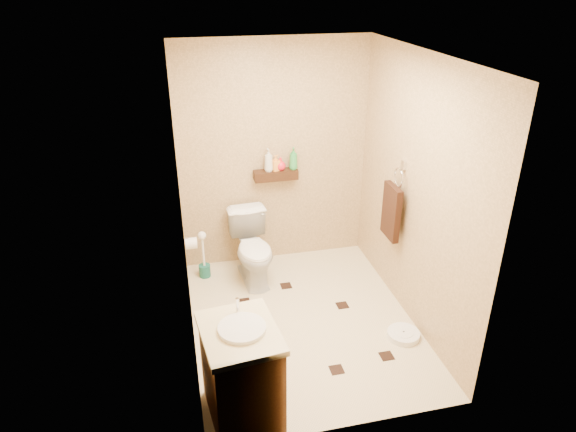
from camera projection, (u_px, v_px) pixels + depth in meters
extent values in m
plane|color=beige|center=(303.00, 321.00, 4.78)|extent=(2.50, 2.50, 0.00)
cube|color=tan|center=(274.00, 156.00, 5.35)|extent=(2.00, 0.04, 2.40)
cube|color=tan|center=(356.00, 287.00, 3.16)|extent=(2.00, 0.04, 2.40)
cube|color=tan|center=(182.00, 217.00, 4.06)|extent=(0.04, 2.50, 2.40)
cube|color=tan|center=(415.00, 194.00, 4.46)|extent=(0.04, 2.50, 2.40)
cube|color=silver|center=(307.00, 55.00, 3.74)|extent=(2.00, 2.50, 0.02)
cube|color=#3A1F0F|center=(276.00, 175.00, 5.36)|extent=(0.46, 0.14, 0.10)
cube|color=black|center=(263.00, 343.00, 4.51)|extent=(0.11, 0.11, 0.01)
cube|color=black|center=(342.00, 305.00, 5.01)|extent=(0.11, 0.11, 0.01)
cube|color=black|center=(337.00, 370.00, 4.21)|extent=(0.11, 0.11, 0.01)
cube|color=black|center=(244.00, 301.00, 5.06)|extent=(0.11, 0.11, 0.01)
cube|color=black|center=(387.00, 356.00, 4.35)|extent=(0.11, 0.11, 0.01)
cube|color=black|center=(286.00, 286.00, 5.31)|extent=(0.11, 0.11, 0.01)
imported|color=white|center=(253.00, 249.00, 5.29)|extent=(0.45, 0.73, 0.72)
cube|color=brown|center=(242.00, 375.00, 3.65)|extent=(0.54, 0.63, 0.71)
cube|color=beige|center=(240.00, 333.00, 3.49)|extent=(0.58, 0.67, 0.05)
cylinder|color=silver|center=(242.00, 329.00, 3.48)|extent=(0.33, 0.33, 0.05)
cylinder|color=silver|center=(237.00, 305.00, 3.63)|extent=(0.03, 0.03, 0.11)
cylinder|color=white|center=(403.00, 334.00, 4.57)|extent=(0.30, 0.30, 0.05)
cylinder|color=white|center=(404.00, 332.00, 4.56)|extent=(0.17, 0.17, 0.01)
cylinder|color=#165B4F|center=(205.00, 271.00, 5.46)|extent=(0.12, 0.12, 0.13)
cylinder|color=white|center=(203.00, 251.00, 5.35)|extent=(0.02, 0.02, 0.38)
sphere|color=white|center=(202.00, 236.00, 5.27)|extent=(0.09, 0.09, 0.09)
cube|color=silver|center=(404.00, 165.00, 4.60)|extent=(0.03, 0.06, 0.08)
torus|color=silver|center=(399.00, 178.00, 4.65)|extent=(0.02, 0.19, 0.19)
cube|color=black|center=(391.00, 212.00, 4.79)|extent=(0.06, 0.30, 0.52)
cylinder|color=white|center=(191.00, 243.00, 4.90)|extent=(0.11, 0.11, 0.11)
cylinder|color=silver|center=(186.00, 238.00, 4.87)|extent=(0.04, 0.02, 0.02)
imported|color=beige|center=(269.00, 160.00, 5.27)|extent=(0.11, 0.11, 0.24)
imported|color=#F99934|center=(276.00, 163.00, 5.31)|extent=(0.10, 0.10, 0.17)
imported|color=red|center=(281.00, 164.00, 5.32)|extent=(0.13, 0.13, 0.14)
imported|color=green|center=(293.00, 158.00, 5.33)|extent=(0.11, 0.11, 0.23)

